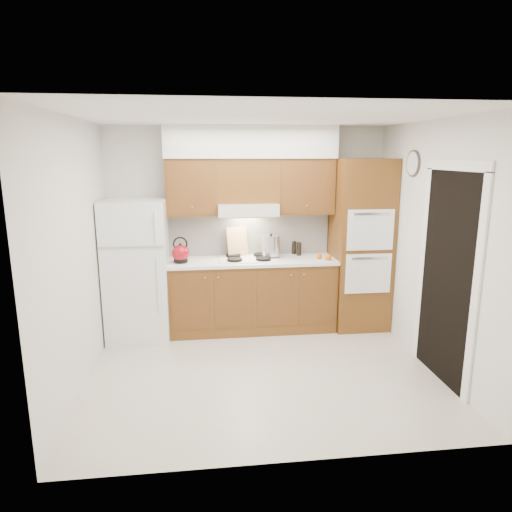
# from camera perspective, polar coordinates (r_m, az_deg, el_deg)

# --- Properties ---
(floor) EXTENTS (3.60, 3.60, 0.00)m
(floor) POSITION_cam_1_polar(r_m,az_deg,el_deg) (5.02, 0.82, -14.07)
(floor) COLOR #BAB1A3
(floor) RESTS_ON ground
(ceiling) EXTENTS (3.60, 3.60, 0.00)m
(ceiling) POSITION_cam_1_polar(r_m,az_deg,el_deg) (4.49, 0.93, 17.05)
(ceiling) COLOR white
(ceiling) RESTS_ON wall_back
(wall_back) EXTENTS (3.60, 0.02, 2.60)m
(wall_back) POSITION_cam_1_polar(r_m,az_deg,el_deg) (6.05, -1.06, 3.55)
(wall_back) COLOR silver
(wall_back) RESTS_ON floor
(wall_left) EXTENTS (0.02, 3.00, 2.60)m
(wall_left) POSITION_cam_1_polar(r_m,az_deg,el_deg) (4.69, -21.45, 0.02)
(wall_left) COLOR silver
(wall_left) RESTS_ON floor
(wall_right) EXTENTS (0.02, 3.00, 2.60)m
(wall_right) POSITION_cam_1_polar(r_m,az_deg,el_deg) (5.14, 21.18, 1.08)
(wall_right) COLOR silver
(wall_right) RESTS_ON floor
(fridge) EXTENTS (0.75, 0.72, 1.72)m
(fridge) POSITION_cam_1_polar(r_m,az_deg,el_deg) (5.81, -14.60, -1.68)
(fridge) COLOR white
(fridge) RESTS_ON floor
(base_cabinets) EXTENTS (2.11, 0.60, 0.90)m
(base_cabinets) POSITION_cam_1_polar(r_m,az_deg,el_deg) (5.95, -0.49, -5.00)
(base_cabinets) COLOR brown
(base_cabinets) RESTS_ON floor
(countertop) EXTENTS (2.13, 0.62, 0.04)m
(countertop) POSITION_cam_1_polar(r_m,az_deg,el_deg) (5.82, -0.48, -0.62)
(countertop) COLOR white
(countertop) RESTS_ON base_cabinets
(backsplash) EXTENTS (2.11, 0.03, 0.56)m
(backsplash) POSITION_cam_1_polar(r_m,az_deg,el_deg) (6.05, -0.80, 2.79)
(backsplash) COLOR white
(backsplash) RESTS_ON countertop
(oven_cabinet) EXTENTS (0.70, 0.65, 2.20)m
(oven_cabinet) POSITION_cam_1_polar(r_m,az_deg,el_deg) (6.09, 12.89, 1.38)
(oven_cabinet) COLOR brown
(oven_cabinet) RESTS_ON floor
(upper_cab_left) EXTENTS (0.63, 0.33, 0.70)m
(upper_cab_left) POSITION_cam_1_polar(r_m,az_deg,el_deg) (5.79, -8.04, 8.51)
(upper_cab_left) COLOR brown
(upper_cab_left) RESTS_ON wall_back
(upper_cab_right) EXTENTS (0.73, 0.33, 0.70)m
(upper_cab_right) POSITION_cam_1_polar(r_m,az_deg,el_deg) (5.94, 6.05, 8.66)
(upper_cab_right) COLOR brown
(upper_cab_right) RESTS_ON wall_back
(range_hood) EXTENTS (0.75, 0.45, 0.15)m
(range_hood) POSITION_cam_1_polar(r_m,az_deg,el_deg) (5.78, -1.09, 5.89)
(range_hood) COLOR silver
(range_hood) RESTS_ON wall_back
(upper_cab_over_hood) EXTENTS (0.75, 0.33, 0.55)m
(upper_cab_over_hood) POSITION_cam_1_polar(r_m,az_deg,el_deg) (5.81, -1.16, 9.38)
(upper_cab_over_hood) COLOR brown
(upper_cab_over_hood) RESTS_ON range_hood
(soffit) EXTENTS (2.13, 0.36, 0.40)m
(soffit) POSITION_cam_1_polar(r_m,az_deg,el_deg) (5.80, -0.66, 14.07)
(soffit) COLOR silver
(soffit) RESTS_ON wall_back
(cooktop) EXTENTS (0.74, 0.50, 0.01)m
(cooktop) POSITION_cam_1_polar(r_m,az_deg,el_deg) (5.83, -0.99, -0.34)
(cooktop) COLOR white
(cooktop) RESTS_ON countertop
(doorway) EXTENTS (0.02, 0.90, 2.10)m
(doorway) POSITION_cam_1_polar(r_m,az_deg,el_deg) (4.89, 22.72, -2.62)
(doorway) COLOR black
(doorway) RESTS_ON floor
(wall_clock) EXTENTS (0.02, 0.30, 0.30)m
(wall_clock) POSITION_cam_1_polar(r_m,az_deg,el_deg) (5.54, 19.06, 10.88)
(wall_clock) COLOR #3F3833
(wall_clock) RESTS_ON wall_right
(kettle) EXTENTS (0.24, 0.24, 0.21)m
(kettle) POSITION_cam_1_polar(r_m,az_deg,el_deg) (5.70, -9.42, 0.33)
(kettle) COLOR maroon
(kettle) RESTS_ON countertop
(cutting_board) EXTENTS (0.30, 0.19, 0.38)m
(cutting_board) POSITION_cam_1_polar(r_m,az_deg,el_deg) (5.95, -2.36, 1.84)
(cutting_board) COLOR tan
(cutting_board) RESTS_ON countertop
(stock_pot) EXTENTS (0.28, 0.28, 0.25)m
(stock_pot) POSITION_cam_1_polar(r_m,az_deg,el_deg) (5.90, 1.85, 1.29)
(stock_pot) COLOR silver
(stock_pot) RESTS_ON cooktop
(condiment_a) EXTENTS (0.07, 0.07, 0.19)m
(condiment_a) POSITION_cam_1_polar(r_m,az_deg,el_deg) (6.04, 1.89, 0.97)
(condiment_a) COLOR black
(condiment_a) RESTS_ON countertop
(condiment_b) EXTENTS (0.05, 0.05, 0.17)m
(condiment_b) POSITION_cam_1_polar(r_m,az_deg,el_deg) (6.14, 4.76, 1.06)
(condiment_b) COLOR black
(condiment_b) RESTS_ON countertop
(condiment_c) EXTENTS (0.08, 0.08, 0.18)m
(condiment_c) POSITION_cam_1_polar(r_m,az_deg,el_deg) (6.06, 5.40, 0.90)
(condiment_c) COLOR black
(condiment_c) RESTS_ON countertop
(orange_near) EXTENTS (0.11, 0.11, 0.08)m
(orange_near) POSITION_cam_1_polar(r_m,az_deg,el_deg) (5.84, 9.04, -0.11)
(orange_near) COLOR #EA4E0C
(orange_near) RESTS_ON countertop
(orange_far) EXTENTS (0.09, 0.09, 0.07)m
(orange_far) POSITION_cam_1_polar(r_m,az_deg,el_deg) (5.89, 7.88, -0.01)
(orange_far) COLOR #D75D0B
(orange_far) RESTS_ON countertop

